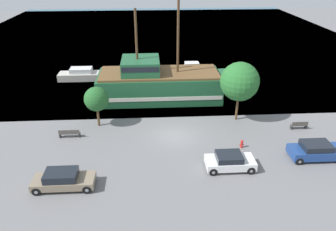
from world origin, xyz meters
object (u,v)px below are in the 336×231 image
object	(u,v)px
pirate_ship	(159,83)
parked_car_curb_rear	(230,161)
bench_promenade_east	(69,133)
moored_boat_dockside	(85,75)
parked_car_curb_mid	(316,151)
moored_boat_outer	(194,69)
fire_hydrant	(242,144)
bench_promenade_west	(299,125)
parked_car_curb_front	(63,180)

from	to	relation	value
pirate_ship	parked_car_curb_rear	bearing A→B (deg)	-71.00
parked_car_curb_rear	bench_promenade_east	xyz separation A→B (m)	(-14.04, 5.93, -0.24)
moored_boat_dockside	bench_promenade_east	xyz separation A→B (m)	(1.21, -16.40, -0.19)
parked_car_curb_mid	moored_boat_dockside	bearing A→B (deg)	137.19
pirate_ship	moored_boat_outer	xyz separation A→B (m)	(5.43, 8.90, -1.28)
parked_car_curb_mid	pirate_ship	bearing A→B (deg)	132.70
pirate_ship	moored_boat_dockside	distance (m)	12.52
fire_hydrant	parked_car_curb_mid	bearing A→B (deg)	-19.50
bench_promenade_east	bench_promenade_west	world-z (taller)	same
parked_car_curb_front	parked_car_curb_mid	size ratio (longest dim) A/B	1.00
parked_car_curb_mid	parked_car_curb_rear	distance (m)	7.78
parked_car_curb_rear	parked_car_curb_front	bearing A→B (deg)	-172.83
moored_boat_outer	fire_hydrant	bearing A→B (deg)	-85.62
moored_boat_outer	parked_car_curb_rear	size ratio (longest dim) A/B	1.28
parked_car_curb_front	bench_promenade_east	world-z (taller)	parked_car_curb_front
fire_hydrant	bench_promenade_east	distance (m)	16.15
moored_boat_dockside	parked_car_curb_mid	xyz separation A→B (m)	(22.96, -21.27, 0.10)
moored_boat_dockside	parked_car_curb_rear	world-z (taller)	moored_boat_dockside
moored_boat_outer	fire_hydrant	world-z (taller)	moored_boat_outer
bench_promenade_west	bench_promenade_east	bearing A→B (deg)	-179.25
moored_boat_dockside	parked_car_curb_front	bearing A→B (deg)	-84.45
moored_boat_dockside	moored_boat_outer	distance (m)	15.60
bench_promenade_east	parked_car_curb_rear	bearing A→B (deg)	-22.90
parked_car_curb_mid	fire_hydrant	xyz separation A→B (m)	(-5.85, 2.07, -0.33)
moored_boat_outer	bench_promenade_east	distance (m)	22.98
bench_promenade_east	bench_promenade_west	distance (m)	22.55
moored_boat_dockside	parked_car_curb_mid	world-z (taller)	moored_boat_dockside
moored_boat_dockside	parked_car_curb_rear	xyz separation A→B (m)	(15.25, -22.33, 0.05)
parked_car_curb_front	moored_boat_dockside	bearing A→B (deg)	95.55
fire_hydrant	bench_promenade_west	size ratio (longest dim) A/B	0.47
parked_car_curb_mid	bench_promenade_east	size ratio (longest dim) A/B	2.33
pirate_ship	moored_boat_dockside	world-z (taller)	pirate_ship
fire_hydrant	bench_promenade_west	world-z (taller)	bench_promenade_west
parked_car_curb_rear	moored_boat_outer	bearing A→B (deg)	89.37
pirate_ship	bench_promenade_west	world-z (taller)	pirate_ship
parked_car_curb_mid	bench_promenade_west	bearing A→B (deg)	81.33
parked_car_curb_rear	pirate_ship	bearing A→B (deg)	109.00
moored_boat_dockside	bench_promenade_west	xyz separation A→B (m)	(23.75, -16.10, -0.20)
bench_promenade_west	pirate_ship	bearing A→B (deg)	147.27
moored_boat_outer	bench_promenade_east	world-z (taller)	moored_boat_outer
pirate_ship	bench_promenade_east	bearing A→B (deg)	-134.35
parked_car_curb_rear	parked_car_curb_mid	bearing A→B (deg)	7.78
moored_boat_dockside	parked_car_curb_front	size ratio (longest dim) A/B	1.62
parked_car_curb_mid	bench_promenade_west	world-z (taller)	parked_car_curb_mid
moored_boat_dockside	parked_car_curb_mid	distance (m)	31.30
parked_car_curb_front	parked_car_curb_mid	bearing A→B (deg)	7.40
fire_hydrant	bench_promenade_west	bearing A→B (deg)	25.01
parked_car_curb_front	fire_hydrant	world-z (taller)	parked_car_curb_front
parked_car_curb_mid	bench_promenade_west	xyz separation A→B (m)	(0.79, 5.17, -0.30)
pirate_ship	moored_boat_outer	bearing A→B (deg)	58.60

